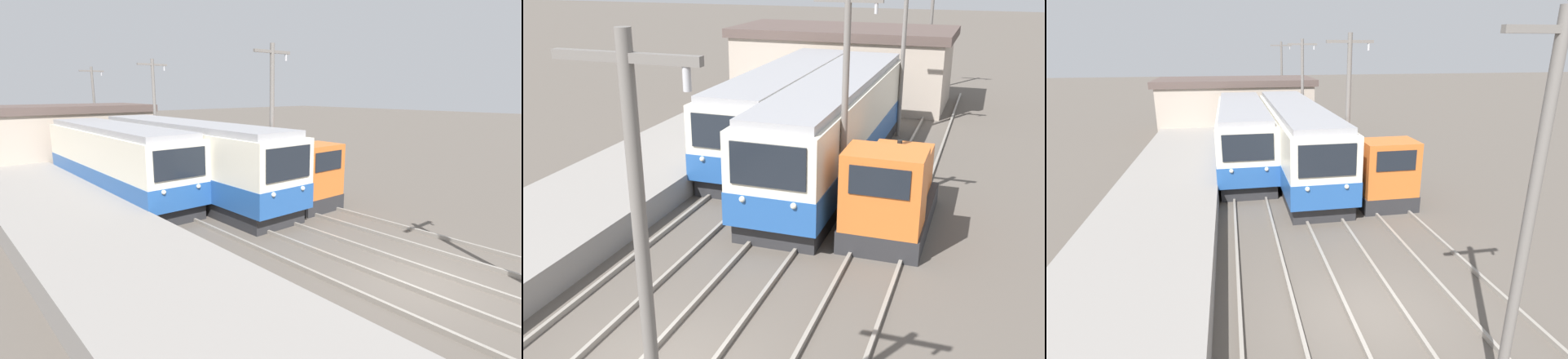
{
  "view_description": "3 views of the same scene",
  "coord_description": "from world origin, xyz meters",
  "views": [
    {
      "loc": [
        -10.28,
        -5.05,
        5.31
      ],
      "look_at": [
        1.22,
        8.4,
        1.45
      ],
      "focal_mm": 28.0,
      "sensor_mm": 36.0,
      "label": 1
    },
    {
      "loc": [
        5.83,
        -9.2,
        8.01
      ],
      "look_at": [
        -0.1,
        7.88,
        1.47
      ],
      "focal_mm": 42.0,
      "sensor_mm": 36.0,
      "label": 2
    },
    {
      "loc": [
        -3.27,
        -8.64,
        6.66
      ],
      "look_at": [
        -0.3,
        7.06,
        1.51
      ],
      "focal_mm": 28.0,
      "sensor_mm": 36.0,
      "label": 3
    }
  ],
  "objects": [
    {
      "name": "ground_plane",
      "position": [
        0.0,
        0.0,
        0.0
      ],
      "size": [
        200.0,
        200.0,
        0.0
      ],
      "primitive_type": "plane",
      "color": "#564F47"
    },
    {
      "name": "track_left",
      "position": [
        -2.6,
        0.0,
        0.07
      ],
      "size": [
        1.54,
        60.0,
        0.14
      ],
      "color": "gray",
      "rests_on": "ground"
    },
    {
      "name": "track_center",
      "position": [
        0.2,
        0.0,
        0.07
      ],
      "size": [
        1.54,
        60.0,
        0.14
      ],
      "color": "gray",
      "rests_on": "ground"
    },
    {
      "name": "track_right",
      "position": [
        3.2,
        0.0,
        0.07
      ],
      "size": [
        1.54,
        60.0,
        0.14
      ],
      "color": "gray",
      "rests_on": "ground"
    },
    {
      "name": "commuter_train_left",
      "position": [
        -2.6,
        15.29,
        1.7
      ],
      "size": [
        2.84,
        13.24,
        3.65
      ],
      "color": "#28282B",
      "rests_on": "ground"
    },
    {
      "name": "commuter_train_center",
      "position": [
        0.2,
        13.07,
        1.76
      ],
      "size": [
        2.84,
        15.02,
        3.8
      ],
      "color": "#28282B",
      "rests_on": "ground"
    },
    {
      "name": "shunting_locomotive",
      "position": [
        3.2,
        8.51,
        1.21
      ],
      "size": [
        2.4,
        5.2,
        3.0
      ],
      "color": "#28282B",
      "rests_on": "ground"
    },
    {
      "name": "catenary_mast_mid",
      "position": [
        1.71,
        8.22,
        3.96
      ],
      "size": [
        2.0,
        0.2,
        7.28
      ],
      "color": "slate",
      "rests_on": "ground"
    },
    {
      "name": "catenary_mast_far",
      "position": [
        1.71,
        19.44,
        3.96
      ],
      "size": [
        2.0,
        0.2,
        7.28
      ],
      "color": "slate",
      "rests_on": "ground"
    },
    {
      "name": "catenary_mast_distant",
      "position": [
        1.71,
        30.66,
        3.96
      ],
      "size": [
        2.0,
        0.2,
        7.28
      ],
      "color": "slate",
      "rests_on": "ground"
    },
    {
      "name": "station_building",
      "position": [
        -2.71,
        26.0,
        2.19
      ],
      "size": [
        12.6,
        6.3,
        4.34
      ],
      "color": "#AD9E8E",
      "rests_on": "ground"
    }
  ]
}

